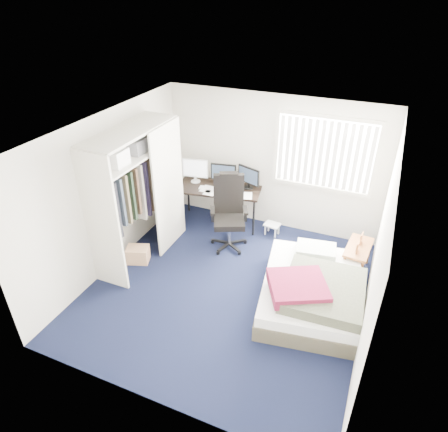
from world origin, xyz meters
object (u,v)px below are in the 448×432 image
at_px(desk, 220,185).
at_px(office_chair, 229,219).
at_px(nightstand, 358,250).
at_px(bed, 313,290).

xyz_separation_m(desk, office_chair, (0.45, -0.63, -0.28)).
distance_m(nightstand, bed, 1.17).
bearing_deg(office_chair, bed, -29.61).
bearing_deg(nightstand, office_chair, -177.94).
xyz_separation_m(desk, nightstand, (2.64, -0.55, -0.37)).
distance_m(office_chair, nightstand, 2.20).
height_order(desk, bed, desk).
bearing_deg(desk, nightstand, -11.72).
relative_size(nightstand, bed, 0.35).
distance_m(desk, bed, 2.74).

